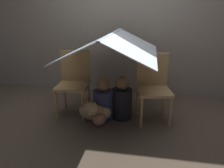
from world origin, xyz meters
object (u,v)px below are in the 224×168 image
person_front (103,101)px  person_second (122,100)px  chair_left (74,80)px  chair_right (153,85)px  dog (94,111)px

person_front → person_second: 0.26m
chair_left → person_front: size_ratio=1.50×
person_front → person_second: size_ratio=0.99×
chair_left → chair_right: bearing=-3.8°
chair_right → person_second: chair_right is taller
chair_right → dog: bearing=-172.1°
chair_right → person_front: (-0.67, -0.14, -0.24)m
person_second → dog: size_ratio=1.37×
chair_left → dog: chair_left is taller
person_second → chair_right: bearing=8.4°
chair_left → chair_right: same height
chair_left → person_front: bearing=-20.3°
person_second → dog: 0.41m
dog → person_front: bearing=53.6°
chair_left → person_second: bearing=-8.7°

